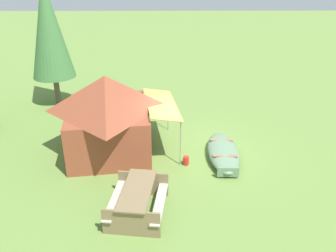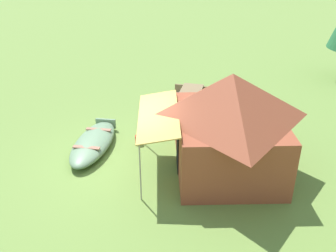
% 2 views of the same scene
% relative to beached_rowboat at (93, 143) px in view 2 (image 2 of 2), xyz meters
% --- Properties ---
extents(ground_plane, '(80.00, 80.00, 0.00)m').
position_rel_beached_rowboat_xyz_m(ground_plane, '(0.52, 1.17, -0.22)').
color(ground_plane, olive).
extents(beached_rowboat, '(2.92, 1.18, 0.43)m').
position_rel_beached_rowboat_xyz_m(beached_rowboat, '(0.00, 0.00, 0.00)').
color(beached_rowboat, slate).
rests_on(beached_rowboat, ground_plane).
extents(canvas_cabin_tent, '(3.95, 4.33, 2.83)m').
position_rel_beached_rowboat_xyz_m(canvas_cabin_tent, '(0.61, 4.05, 1.24)').
color(canvas_cabin_tent, brown).
rests_on(canvas_cabin_tent, ground_plane).
extents(picnic_table, '(2.11, 1.71, 0.80)m').
position_rel_beached_rowboat_xyz_m(picnic_table, '(-3.00, 2.79, 0.28)').
color(picnic_table, olive).
rests_on(picnic_table, ground_plane).
extents(cooler_box, '(0.56, 0.55, 0.38)m').
position_rel_beached_rowboat_xyz_m(cooler_box, '(1.41, 3.19, -0.03)').
color(cooler_box, '#2363B1').
rests_on(cooler_box, ground_plane).
extents(fuel_can, '(0.23, 0.23, 0.30)m').
position_rel_beached_rowboat_xyz_m(fuel_can, '(-0.45, 1.33, -0.08)').
color(fuel_can, red).
rests_on(fuel_can, ground_plane).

